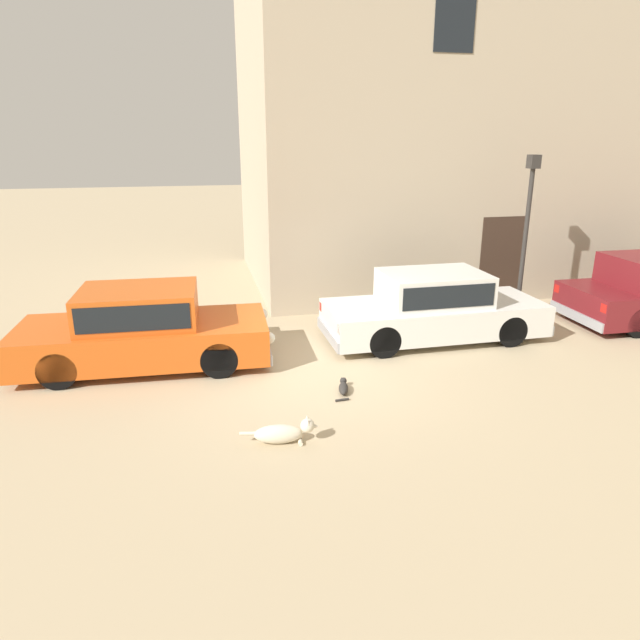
{
  "coord_description": "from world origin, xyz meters",
  "views": [
    {
      "loc": [
        -1.94,
        -8.85,
        3.92
      ],
      "look_at": [
        0.09,
        0.2,
        0.9
      ],
      "focal_mm": 31.86,
      "sensor_mm": 36.0,
      "label": 1
    }
  ],
  "objects_px": {
    "parked_sedan_second": "(433,306)",
    "stray_dog_spotted": "(284,433)",
    "street_lamp": "(528,215)",
    "stray_cat": "(343,387)",
    "parked_sedan_nearest": "(143,328)"
  },
  "relations": [
    {
      "from": "stray_dog_spotted",
      "to": "street_lamp",
      "type": "distance_m",
      "value": 7.76
    },
    {
      "from": "parked_sedan_second",
      "to": "stray_cat",
      "type": "relative_size",
      "value": 7.32
    },
    {
      "from": "stray_dog_spotted",
      "to": "parked_sedan_nearest",
      "type": "bearing_deg",
      "value": 129.33
    },
    {
      "from": "street_lamp",
      "to": "stray_dog_spotted",
      "type": "bearing_deg",
      "value": -144.25
    },
    {
      "from": "parked_sedan_second",
      "to": "stray_dog_spotted",
      "type": "height_order",
      "value": "parked_sedan_second"
    },
    {
      "from": "stray_cat",
      "to": "street_lamp",
      "type": "xyz_separation_m",
      "value": [
        4.87,
        3.0,
        2.22
      ]
    },
    {
      "from": "parked_sedan_nearest",
      "to": "parked_sedan_second",
      "type": "bearing_deg",
      "value": 4.19
    },
    {
      "from": "parked_sedan_nearest",
      "to": "stray_cat",
      "type": "xyz_separation_m",
      "value": [
        3.17,
        -1.87,
        -0.62
      ]
    },
    {
      "from": "stray_dog_spotted",
      "to": "stray_cat",
      "type": "xyz_separation_m",
      "value": [
        1.19,
        1.36,
        -0.08
      ]
    },
    {
      "from": "parked_sedan_nearest",
      "to": "stray_dog_spotted",
      "type": "distance_m",
      "value": 3.83
    },
    {
      "from": "parked_sedan_second",
      "to": "stray_dog_spotted",
      "type": "bearing_deg",
      "value": -136.77
    },
    {
      "from": "parked_sedan_second",
      "to": "stray_dog_spotted",
      "type": "relative_size",
      "value": 4.23
    },
    {
      "from": "parked_sedan_nearest",
      "to": "stray_cat",
      "type": "height_order",
      "value": "parked_sedan_nearest"
    },
    {
      "from": "stray_cat",
      "to": "parked_sedan_second",
      "type": "bearing_deg",
      "value": -35.23
    },
    {
      "from": "parked_sedan_nearest",
      "to": "stray_cat",
      "type": "distance_m",
      "value": 3.73
    }
  ]
}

